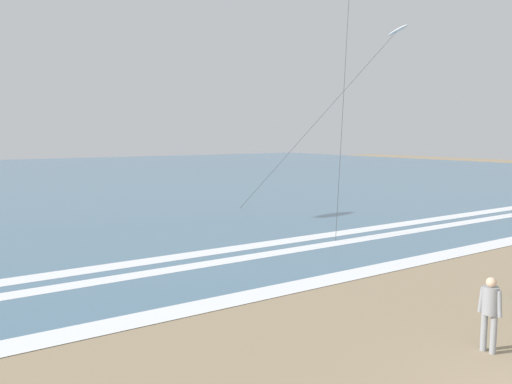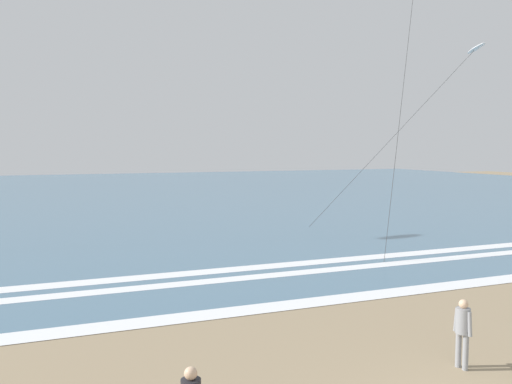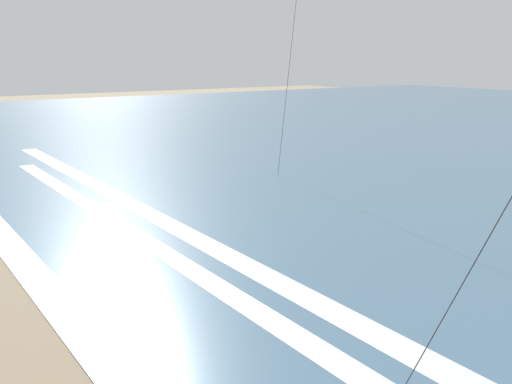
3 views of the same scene
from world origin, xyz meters
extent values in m
cube|color=slate|center=(0.00, 53.19, 0.01)|extent=(140.00, 90.00, 0.01)
cube|color=white|center=(-1.76, 8.59, 0.01)|extent=(36.33, 0.96, 0.01)
cube|color=white|center=(-0.17, 12.38, 0.01)|extent=(41.11, 0.75, 0.01)
cube|color=white|center=(1.29, 13.87, 0.01)|extent=(55.57, 0.89, 0.01)
sphere|color=#DBB28E|center=(-5.16, 1.49, 1.49)|extent=(0.21, 0.21, 0.21)
cylinder|color=gray|center=(1.45, 2.91, 0.41)|extent=(0.13, 0.13, 0.82)
cylinder|color=gray|center=(1.48, 2.71, 0.41)|extent=(0.13, 0.13, 0.82)
cylinder|color=gray|center=(1.47, 2.81, 1.11)|extent=(0.32, 0.32, 0.58)
cylinder|color=gray|center=(1.44, 3.00, 1.08)|extent=(0.10, 0.14, 0.56)
cylinder|color=gray|center=(1.49, 2.63, 1.08)|extent=(0.10, 0.14, 0.56)
sphere|color=#DBB28E|center=(1.47, 2.81, 1.49)|extent=(0.21, 0.21, 0.21)
cylinder|color=#333333|center=(8.43, 14.61, 6.81)|extent=(4.17, 3.72, 13.62)
ellipsoid|color=white|center=(17.30, 19.25, 11.03)|extent=(2.29, 3.15, 0.43)
cylinder|color=#333333|center=(12.71, 21.27, 5.51)|extent=(9.21, 4.07, 11.04)
camera|label=1|loc=(-8.13, -2.86, 4.51)|focal=35.25mm
camera|label=2|loc=(-7.11, -6.27, 5.00)|focal=37.02mm
camera|label=3|loc=(12.89, 5.12, 5.97)|focal=41.33mm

